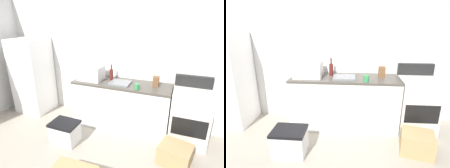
# 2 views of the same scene
# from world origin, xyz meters

# --- Properties ---
(ground_plane) EXTENTS (6.00, 6.00, 0.00)m
(ground_plane) POSITION_xyz_m (0.00, 0.00, 0.00)
(ground_plane) COLOR #9E9384
(wall_back) EXTENTS (5.00, 0.10, 2.60)m
(wall_back) POSITION_xyz_m (0.00, 1.55, 1.30)
(wall_back) COLOR silver
(wall_back) RESTS_ON ground_plane
(kitchen_counter) EXTENTS (1.80, 0.60, 0.90)m
(kitchen_counter) POSITION_xyz_m (0.30, 1.20, 0.45)
(kitchen_counter) COLOR white
(kitchen_counter) RESTS_ON ground_plane
(refrigerator) EXTENTS (0.68, 0.66, 1.62)m
(refrigerator) POSITION_xyz_m (-1.75, 1.15, 0.81)
(refrigerator) COLOR white
(refrigerator) RESTS_ON ground_plane
(stove_oven) EXTENTS (0.60, 0.61, 1.10)m
(stove_oven) POSITION_xyz_m (1.52, 1.21, 0.47)
(stove_oven) COLOR silver
(stove_oven) RESTS_ON ground_plane
(microwave) EXTENTS (0.46, 0.34, 0.27)m
(microwave) POSITION_xyz_m (-0.31, 1.17, 1.04)
(microwave) COLOR white
(microwave) RESTS_ON kitchen_counter
(sink_basin) EXTENTS (0.36, 0.32, 0.03)m
(sink_basin) POSITION_xyz_m (0.30, 1.14, 0.92)
(sink_basin) COLOR slate
(sink_basin) RESTS_ON kitchen_counter
(wine_bottle) EXTENTS (0.07, 0.07, 0.30)m
(wine_bottle) POSITION_xyz_m (0.06, 1.30, 1.01)
(wine_bottle) COLOR #591E19
(wine_bottle) RESTS_ON kitchen_counter
(coffee_mug) EXTENTS (0.08, 0.08, 0.10)m
(coffee_mug) POSITION_xyz_m (0.65, 0.98, 0.95)
(coffee_mug) COLOR #338C4C
(coffee_mug) RESTS_ON kitchen_counter
(knife_block) EXTENTS (0.10, 0.10, 0.18)m
(knife_block) POSITION_xyz_m (0.91, 1.25, 0.99)
(knife_block) COLOR brown
(knife_block) RESTS_ON kitchen_counter
(cardboard_box_medium) EXTENTS (0.51, 0.47, 0.30)m
(cardboard_box_medium) POSITION_xyz_m (1.37, 0.54, 0.15)
(cardboard_box_medium) COLOR tan
(cardboard_box_medium) RESTS_ON ground_plane
(storage_bin) EXTENTS (0.46, 0.36, 0.38)m
(storage_bin) POSITION_xyz_m (-0.41, 0.36, 0.19)
(storage_bin) COLOR silver
(storage_bin) RESTS_ON ground_plane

